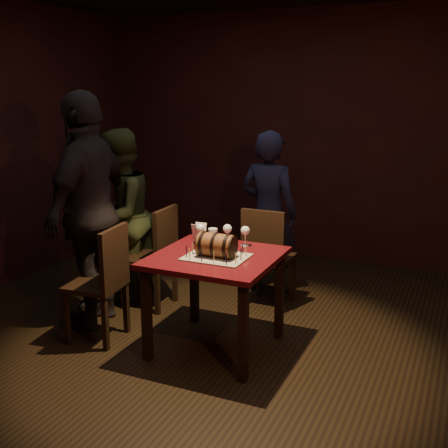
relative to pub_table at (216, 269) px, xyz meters
The scene contains 16 objects.
room_shell 0.77m from the pub_table, 112.68° to the left, with size 5.04×5.04×2.80m.
pub_table is the anchor object (origin of this frame).
cake_board 0.13m from the pub_table, 61.10° to the right, with size 0.45×0.35×0.01m, color #A29883.
barrel_cake 0.22m from the pub_table, 61.61° to the right, with size 0.33×0.19×0.19m.
birthday_candles 0.18m from the pub_table, 61.10° to the right, with size 0.40×0.30×0.09m.
wine_glass_left 0.42m from the pub_table, 135.80° to the left, with size 0.07×0.07×0.16m.
wine_glass_mid 0.39m from the pub_table, 98.25° to the left, with size 0.07×0.07×0.16m.
wine_glass_right 0.41m from the pub_table, 71.58° to the left, with size 0.07×0.07×0.16m.
pint_of_ale 0.28m from the pub_table, 121.04° to the left, with size 0.07×0.07×0.15m.
menu_card 0.50m from the pub_table, 132.09° to the left, with size 0.10×0.05×0.13m, color white, non-canonical shape.
chair_back 0.93m from the pub_table, 85.61° to the left, with size 0.41×0.41×0.93m.
chair_left_rear 1.01m from the pub_table, 147.21° to the left, with size 0.41×0.41×0.93m.
chair_left_front 0.90m from the pub_table, 165.42° to the right, with size 0.44×0.44×0.93m.
person_back 1.33m from the pub_table, 92.62° to the left, with size 0.58×0.38×1.58m, color #191B33.
person_left_rear 1.41m from the pub_table, 154.66° to the left, with size 0.78×0.61×1.60m, color #363F1F.
person_left_front 1.21m from the pub_table, behind, with size 1.14×0.48×1.95m, color black.
Camera 1 is at (1.74, -3.73, 1.99)m, focal length 45.00 mm.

